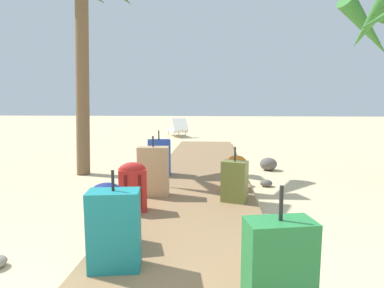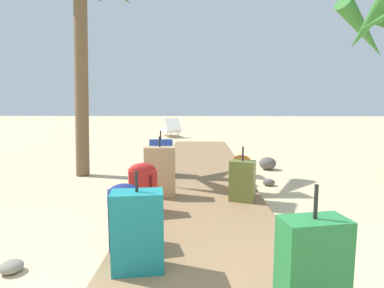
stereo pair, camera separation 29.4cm
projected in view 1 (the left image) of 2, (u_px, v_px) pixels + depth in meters
The scene contains 14 objects.
ground_plane at pixel (198, 188), 5.19m from camera, with size 60.00×60.00×0.00m, color #D1BA8C.
boardwalk at pixel (200, 173), 6.14m from camera, with size 1.70×9.64×0.08m, color olive.
suitcase_blue at pixel (159, 157), 5.80m from camera, with size 0.45×0.31×0.82m.
suitcase_tan at pixel (153, 171), 4.47m from camera, with size 0.44×0.23×0.86m.
backpack_red at pixel (133, 186), 3.81m from camera, with size 0.37×0.27×0.61m.
suitcase_teal at pixel (114, 230), 2.47m from camera, with size 0.43×0.28×0.80m.
suitcase_olive at pixel (235, 181), 4.20m from camera, with size 0.38×0.31×0.74m.
backpack_navy at pixel (107, 212), 2.92m from camera, with size 0.35×0.32×0.58m.
backpack_orange at pixel (236, 171), 4.83m from camera, with size 0.30×0.28×0.52m.
suitcase_green at pixel (279, 271), 1.88m from camera, with size 0.44×0.29×0.84m.
lounge_chair at pixel (177, 129), 13.28m from camera, with size 1.11×1.66×0.79m.
rock_right_far at pixel (268, 164), 6.57m from camera, with size 0.35×0.32×0.27m, color #5B5651.
rock_left_mid at pixel (110, 195), 4.49m from camera, with size 0.24×0.25×0.18m, color gray.
rock_right_near at pixel (266, 183), 5.29m from camera, with size 0.18×0.21×0.12m, color #5B5651.
Camera 1 is at (0.25, -1.19, 1.39)m, focal length 29.35 mm.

